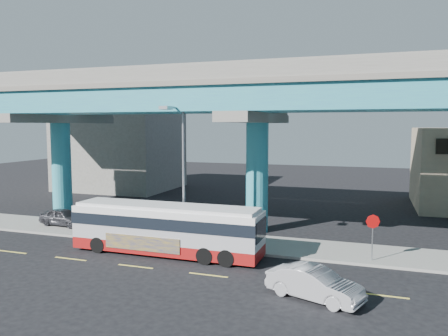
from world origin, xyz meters
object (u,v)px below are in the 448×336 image
(street_lamp, at_px, (179,155))
(stop_sign, at_px, (373,228))
(parked_car, at_px, (63,217))
(sedan, at_px, (314,284))
(transit_bus, at_px, (167,227))

(street_lamp, relative_size, stop_sign, 3.38)
(stop_sign, bearing_deg, parked_car, 179.41)
(sedan, relative_size, parked_car, 1.18)
(parked_car, distance_m, street_lamp, 11.33)
(sedan, xyz_separation_m, stop_sign, (2.26, 5.79, 1.24))
(transit_bus, relative_size, parked_car, 3.01)
(street_lamp, bearing_deg, parked_car, 167.64)
(transit_bus, height_order, stop_sign, transit_bus)
(sedan, bearing_deg, transit_bus, 86.86)
(transit_bus, bearing_deg, parked_car, 160.91)
(sedan, height_order, stop_sign, stop_sign)
(parked_car, relative_size, street_lamp, 0.44)
(sedan, distance_m, street_lamp, 10.92)
(transit_bus, xyz_separation_m, sedan, (8.68, -3.82, -0.87))
(sedan, height_order, parked_car, parked_car)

